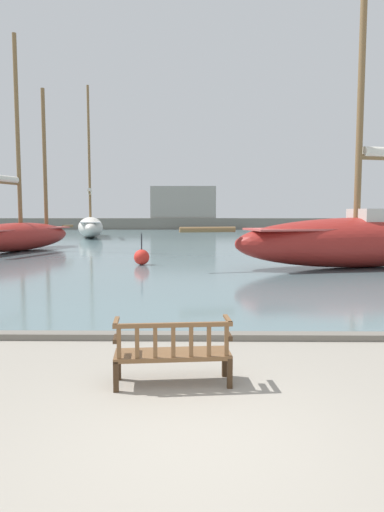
{
  "coord_description": "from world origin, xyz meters",
  "views": [
    {
      "loc": [
        -0.0,
        -4.58,
        2.37
      ],
      "look_at": [
        -0.17,
        10.0,
        1.0
      ],
      "focal_mm": 32.0,
      "sensor_mm": 36.0,
      "label": 1
    }
  ],
  "objects": [
    {
      "name": "channel_buoy",
      "position": [
        -2.46,
        15.52,
        0.43
      ],
      "size": [
        0.69,
        0.69,
        1.39
      ],
      "color": "red",
      "rests_on": "harbor_water"
    },
    {
      "name": "ground_plane",
      "position": [
        0.0,
        0.0,
        0.0
      ],
      "size": [
        160.0,
        160.0,
        0.0
      ],
      "primitive_type": "plane",
      "color": "gray"
    },
    {
      "name": "harbor_water",
      "position": [
        0.0,
        44.0,
        0.04
      ],
      "size": [
        100.0,
        80.0,
        0.08
      ],
      "primitive_type": "cube",
      "color": "slate",
      "rests_on": "ground"
    },
    {
      "name": "sailboat_outer_port",
      "position": [
        -10.21,
        38.96,
        1.25
      ],
      "size": [
        4.53,
        11.85,
        14.22
      ],
      "color": "silver",
      "rests_on": "harbor_water"
    },
    {
      "name": "sailboat_far_port",
      "position": [
        -10.91,
        23.08,
        1.18
      ],
      "size": [
        5.04,
        11.07,
        12.89
      ],
      "color": "maroon",
      "rests_on": "harbor_water"
    },
    {
      "name": "sailboat_nearest_port",
      "position": [
        7.06,
        14.88,
        1.35
      ],
      "size": [
        13.57,
        5.4,
        15.84
      ],
      "color": "maroon",
      "rests_on": "harbor_water"
    },
    {
      "name": "quay_edge_kerb",
      "position": [
        0.0,
        3.85,
        0.06
      ],
      "size": [
        40.0,
        0.3,
        0.12
      ],
      "primitive_type": "cube",
      "color": "slate",
      "rests_on": "ground"
    },
    {
      "name": "far_breakwater",
      "position": [
        -0.52,
        60.49,
        1.64
      ],
      "size": [
        58.09,
        2.4,
        6.14
      ],
      "color": "slate",
      "rests_on": "ground"
    },
    {
      "name": "park_bench",
      "position": [
        -0.34,
        1.55,
        0.47
      ],
      "size": [
        1.64,
        0.67,
        0.92
      ],
      "color": "#3D2A19",
      "rests_on": "ground"
    }
  ]
}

